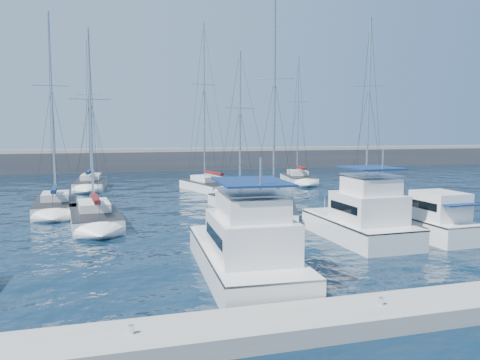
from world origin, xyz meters
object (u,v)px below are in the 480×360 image
object	(u,v)px
sailboat_mid_d	(274,210)
sailboat_back_a	(91,184)
sailboat_mid_a	(56,206)
sailboat_back_b	(208,185)
motor_yacht_stbd_outer	(433,222)
sailboat_mid_c	(244,204)
sailboat_mid_b	(95,217)
motor_yacht_port_inner	(246,251)
sailboat_mid_e	(368,201)
motor_yacht_stbd_inner	(362,221)
sailboat_back_c	(298,179)

from	to	relation	value
sailboat_mid_d	sailboat_back_a	bearing A→B (deg)	141.17
sailboat_mid_a	sailboat_back_b	distance (m)	17.28
motor_yacht_stbd_outer	sailboat_mid_c	size ratio (longest dim) A/B	0.47
sailboat_mid_d	sailboat_mid_b	bearing A→B (deg)	-163.76
motor_yacht_port_inner	sailboat_mid_d	xyz separation A→B (m)	(5.98, 12.94, -0.60)
sailboat_mid_d	sailboat_mid_e	world-z (taller)	sailboat_mid_d
sailboat_mid_d	motor_yacht_stbd_inner	bearing A→B (deg)	-54.34
sailboat_mid_a	sailboat_mid_c	size ratio (longest dim) A/B	1.21
motor_yacht_stbd_outer	sailboat_mid_e	world-z (taller)	sailboat_mid_e
sailboat_back_a	sailboat_back_b	size ratio (longest dim) A/B	0.92
sailboat_mid_b	sailboat_mid_e	xyz separation A→B (m)	(21.46, 1.28, 0.03)
sailboat_back_b	motor_yacht_stbd_outer	bearing A→B (deg)	-87.27
motor_yacht_port_inner	sailboat_mid_a	size ratio (longest dim) A/B	0.65
sailboat_mid_b	sailboat_mid_c	size ratio (longest dim) A/B	1.04
sailboat_back_b	sailboat_back_c	distance (m)	12.52
sailboat_mid_d	sailboat_back_c	size ratio (longest dim) A/B	1.03
sailboat_mid_e	sailboat_back_c	size ratio (longest dim) A/B	1.02
motor_yacht_stbd_outer	sailboat_mid_b	xyz separation A→B (m)	(-19.23, 9.54, -0.43)
motor_yacht_stbd_inner	motor_yacht_stbd_outer	bearing A→B (deg)	-9.70
motor_yacht_port_inner	sailboat_mid_d	world-z (taller)	sailboat_mid_d
sailboat_back_c	sailboat_mid_b	bearing A→B (deg)	-130.45
sailboat_back_a	sailboat_back_b	world-z (taller)	sailboat_back_b
sailboat_mid_c	sailboat_back_c	distance (m)	20.36
motor_yacht_stbd_outer	sailboat_back_a	xyz separation A→B (m)	(-20.12, 30.42, -0.40)
sailboat_mid_a	sailboat_mid_e	bearing A→B (deg)	-13.16
motor_yacht_port_inner	motor_yacht_stbd_inner	size ratio (longest dim) A/B	1.29
sailboat_mid_c	sailboat_back_a	xyz separation A→B (m)	(-12.18, 18.08, 0.04)
motor_yacht_port_inner	sailboat_back_a	size ratio (longest dim) A/B	0.62
sailboat_mid_e	sailboat_back_b	xyz separation A→B (m)	(-10.37, 14.33, 0.02)
motor_yacht_port_inner	sailboat_mid_b	distance (m)	15.11
motor_yacht_port_inner	sailboat_mid_e	world-z (taller)	sailboat_mid_e
sailboat_mid_a	sailboat_back_b	xyz separation A→B (m)	(14.09, 10.01, 0.02)
sailboat_mid_e	sailboat_mid_b	bearing A→B (deg)	-159.26
motor_yacht_stbd_inner	sailboat_mid_d	world-z (taller)	sailboat_mid_d
sailboat_mid_a	sailboat_mid_c	xyz separation A→B (m)	(14.30, -2.81, -0.04)
motor_yacht_stbd_outer	sailboat_back_a	world-z (taller)	sailboat_back_a
sailboat_mid_c	sailboat_mid_e	distance (m)	10.28
sailboat_back_c	sailboat_mid_c	bearing A→B (deg)	-115.77
motor_yacht_port_inner	sailboat_mid_a	xyz separation A→B (m)	(-9.52, 19.22, -0.59)
sailboat_mid_c	sailboat_mid_e	bearing A→B (deg)	-19.69
sailboat_mid_d	sailboat_back_a	size ratio (longest dim) A/B	0.98
sailboat_mid_d	sailboat_back_c	bearing A→B (deg)	81.78
motor_yacht_port_inner	motor_yacht_stbd_inner	xyz separation A→B (m)	(8.39, 4.74, 0.00)
sailboat_mid_c	sailboat_mid_a	bearing A→B (deg)	157.71
motor_yacht_stbd_inner	sailboat_mid_b	bearing A→B (deg)	148.25
sailboat_mid_e	motor_yacht_stbd_outer	bearing A→B (deg)	-84.31
sailboat_back_c	motor_yacht_stbd_outer	bearing A→B (deg)	-88.08
sailboat_mid_e	sailboat_back_a	xyz separation A→B (m)	(-22.34, 19.60, 0.01)
sailboat_mid_a	sailboat_back_a	bearing A→B (deg)	78.99
sailboat_mid_e	sailboat_mid_a	bearing A→B (deg)	-172.70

